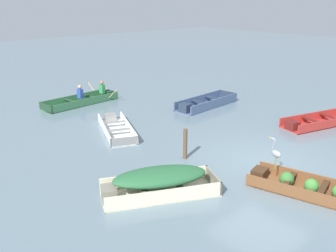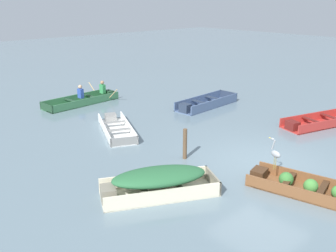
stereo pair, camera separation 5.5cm
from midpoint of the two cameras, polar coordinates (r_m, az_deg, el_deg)
The scene contains 9 objects.
ground_plane at distance 11.82m, azimuth 14.62°, elevation -5.53°, with size 80.00×80.00×0.00m, color slate.
dinghy_wooden_brown_foreground at distance 10.42m, azimuth 19.91°, elevation -8.63°, with size 1.68×3.00×0.42m.
skiff_white_near_moored at distance 14.29m, azimuth -7.82°, elevation -0.30°, with size 2.17×3.20×0.32m.
skiff_slate_blue_mid_moored at distance 17.36m, azimuth 5.71°, elevation 3.37°, with size 3.43×1.23×0.42m.
skiff_red_far_moored at distance 15.89m, azimuth 21.98°, elevation 0.50°, with size 3.48×1.91×0.36m.
skiff_cream_outer_moored at distance 9.54m, azimuth -1.39°, elevation -8.24°, with size 3.12×2.28×0.70m.
rowboat_green_with_crew at distance 18.38m, azimuth -12.43°, elevation 4.01°, with size 3.74×2.31×0.92m.
heron_on_dinghy at distance 10.32m, azimuth 16.20°, elevation -3.97°, with size 0.22×0.46×0.84m.
mooring_post at distance 11.60m, azimuth 2.74°, elevation -2.75°, with size 0.13×0.13×0.98m, color brown.
Camera 2 is at (-9.18, -5.70, 4.76)m, focal length 40.00 mm.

